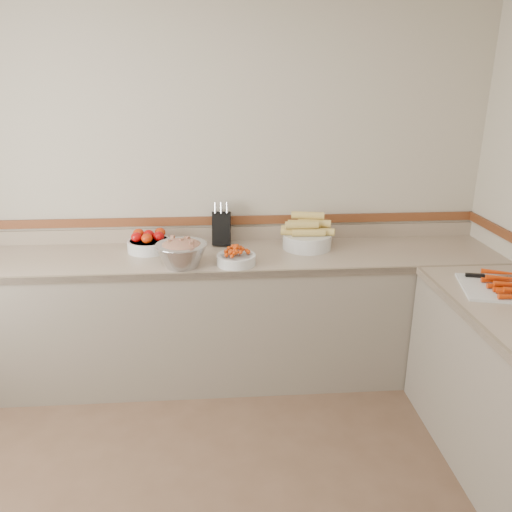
{
  "coord_description": "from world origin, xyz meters",
  "views": [
    {
      "loc": [
        0.14,
        -1.46,
        1.99
      ],
      "look_at": [
        0.35,
        1.35,
        1.0
      ],
      "focal_mm": 35.0,
      "sensor_mm": 36.0,
      "label": 1
    }
  ],
  "objects": [
    {
      "name": "tomato_bowl",
      "position": [
        -0.34,
        1.79,
        0.96
      ],
      "size": [
        0.29,
        0.29,
        0.14
      ],
      "color": "silver",
      "rests_on": "counter_back"
    },
    {
      "name": "rhubarb_bowl",
      "position": [
        -0.1,
        1.47,
        0.99
      ],
      "size": [
        0.32,
        0.32,
        0.18
      ],
      "color": "#B2B2BA",
      "rests_on": "counter_back"
    },
    {
      "name": "back_wall",
      "position": [
        0.0,
        2.0,
        1.3
      ],
      "size": [
        4.0,
        0.0,
        4.0
      ],
      "primitive_type": "plane",
      "rotation": [
        1.57,
        0.0,
        0.0
      ],
      "color": "#BBB09A",
      "rests_on": "ground_plane"
    },
    {
      "name": "knife_block",
      "position": [
        0.15,
        1.9,
        1.02
      ],
      "size": [
        0.14,
        0.16,
        0.31
      ],
      "color": "black",
      "rests_on": "counter_back"
    },
    {
      "name": "cutting_board",
      "position": [
        1.71,
        0.96,
        0.92
      ],
      "size": [
        0.56,
        0.49,
        0.07
      ],
      "color": "silver",
      "rests_on": "counter_right"
    },
    {
      "name": "counter_back",
      "position": [
        0.0,
        1.68,
        0.45
      ],
      "size": [
        4.0,
        0.65,
        1.08
      ],
      "color": "gray",
      "rests_on": "ground_plane"
    },
    {
      "name": "cherry_tomato_bowl",
      "position": [
        0.24,
        1.48,
        0.95
      ],
      "size": [
        0.25,
        0.25,
        0.13
      ],
      "color": "silver",
      "rests_on": "counter_back"
    },
    {
      "name": "corn_bowl",
      "position": [
        0.73,
        1.78,
        0.98
      ],
      "size": [
        0.37,
        0.34,
        0.25
      ],
      "color": "silver",
      "rests_on": "counter_back"
    }
  ]
}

